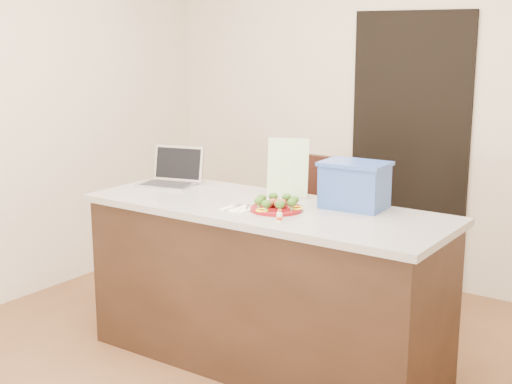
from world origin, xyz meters
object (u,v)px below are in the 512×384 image
Objects in this scene: island at (265,285)px; chair at (312,226)px; yogurt_bottle at (279,217)px; blue_box at (355,185)px; napkin at (238,209)px; laptop at (172,174)px; plate at (277,208)px.

chair reaches higher than island.
blue_box is at bearing 70.75° from yogurt_bottle.
chair is (-0.58, 0.57, -0.45)m from blue_box.
chair is at bearing 101.48° from island.
laptop is at bearing 157.95° from napkin.
laptop reaches higher than island.
yogurt_bottle is 0.52m from blue_box.
chair reaches higher than yogurt_bottle.
blue_box is at bearing -43.98° from chair.
plate is at bearing 126.45° from yogurt_bottle.
blue_box is 0.93m from chair.
plate is 0.21m from napkin.
yogurt_bottle is at bearing -16.66° from napkin.
yogurt_bottle is at bearing -34.62° from laptop.
napkin is 0.14× the size of chair.
yogurt_bottle is 0.17× the size of laptop.
napkin is at bearing -152.08° from plate.
island is at bearing 135.31° from yogurt_bottle.
napkin is 0.64m from blue_box.
plate is 0.92m from laptop.
napkin is 2.31× the size of yogurt_bottle.
laptop is (-0.90, 0.19, 0.05)m from plate.
plate is 1.89× the size of napkin.
island is 0.95m from laptop.
island is 5.46× the size of laptop.
blue_box reaches higher than yogurt_bottle.
napkin is at bearing -144.95° from blue_box.
laptop is at bearing 159.59° from yogurt_bottle.
island is 0.82m from chair.
laptop reaches higher than plate.
chair is (-0.27, 0.85, -0.33)m from plate.
yogurt_bottle is at bearing -44.69° from island.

